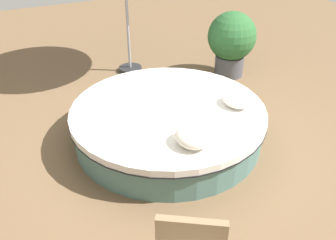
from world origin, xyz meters
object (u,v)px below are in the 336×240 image
at_px(round_bed, 168,123).
at_px(planter, 231,40).
at_px(throw_pillow_1, 236,100).
at_px(throw_pillow_0, 193,137).

xyz_separation_m(round_bed, planter, (-1.39, 1.94, 0.42)).
relative_size(throw_pillow_1, planter, 0.36).
height_order(round_bed, throw_pillow_1, throw_pillow_1).
bearing_deg(round_bed, throw_pillow_0, -6.74).
bearing_deg(throw_pillow_0, throw_pillow_1, 118.88).
height_order(throw_pillow_1, planter, planter).
relative_size(round_bed, throw_pillow_1, 6.18).
distance_m(throw_pillow_0, planter, 3.05).
distance_m(round_bed, throw_pillow_0, 0.93).
bearing_deg(round_bed, planter, 125.65).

